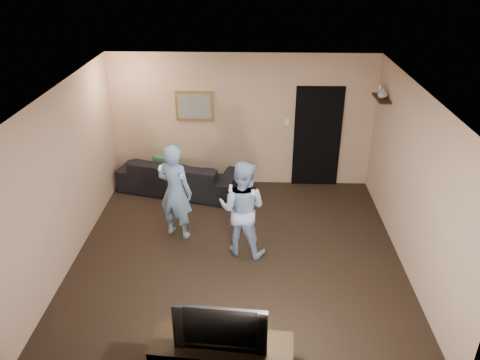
{
  "coord_description": "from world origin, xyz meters",
  "views": [
    {
      "loc": [
        0.23,
        -5.99,
        4.33
      ],
      "look_at": [
        0.03,
        0.3,
        1.15
      ],
      "focal_mm": 35.0,
      "sensor_mm": 36.0,
      "label": 1
    }
  ],
  "objects_px": {
    "wii_player_left": "(175,192)",
    "sofa": "(179,175)",
    "wii_player_right": "(242,209)",
    "television": "(221,323)"
  },
  "relations": [
    {
      "from": "wii_player_left",
      "to": "wii_player_right",
      "type": "bearing_deg",
      "value": -22.5
    },
    {
      "from": "television",
      "to": "wii_player_left",
      "type": "distance_m",
      "value": 3.01
    },
    {
      "from": "television",
      "to": "wii_player_left",
      "type": "height_order",
      "value": "wii_player_left"
    },
    {
      "from": "sofa",
      "to": "television",
      "type": "bearing_deg",
      "value": 118.65
    },
    {
      "from": "television",
      "to": "wii_player_right",
      "type": "xyz_separation_m",
      "value": [
        0.15,
        2.41,
        -0.03
      ]
    },
    {
      "from": "sofa",
      "to": "wii_player_right",
      "type": "relative_size",
      "value": 1.47
    },
    {
      "from": "sofa",
      "to": "television",
      "type": "distance_m",
      "value": 4.57
    },
    {
      "from": "wii_player_left",
      "to": "sofa",
      "type": "bearing_deg",
      "value": 97.11
    },
    {
      "from": "television",
      "to": "wii_player_right",
      "type": "bearing_deg",
      "value": 90.87
    },
    {
      "from": "wii_player_left",
      "to": "wii_player_right",
      "type": "xyz_separation_m",
      "value": [
        1.08,
        -0.45,
        -0.03
      ]
    }
  ]
}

